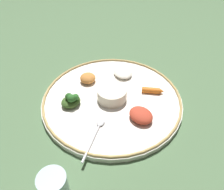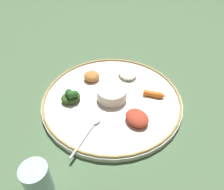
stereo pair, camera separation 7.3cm
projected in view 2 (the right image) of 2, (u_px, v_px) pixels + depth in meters
ground_plane at (112, 102)px, 0.76m from camera, size 2.40×2.40×0.00m
platter at (112, 100)px, 0.75m from camera, size 0.46×0.46×0.02m
platter_rim at (112, 98)px, 0.74m from camera, size 0.45×0.45×0.01m
center_bowl at (112, 93)px, 0.73m from camera, size 0.10×0.10×0.04m
spoon at (90, 129)px, 0.64m from camera, size 0.09×0.15×0.01m
greens_pile at (71, 96)px, 0.72m from camera, size 0.06×0.07×0.05m
carrot_near_spoon at (154, 94)px, 0.74m from camera, size 0.07×0.06×0.02m
mound_berbere_red at (136, 118)px, 0.66m from camera, size 0.08×0.06×0.03m
mound_rice_white at (127, 74)px, 0.83m from camera, size 0.09×0.08×0.02m
mound_squash at (92, 76)px, 0.81m from camera, size 0.06×0.06×0.03m
drinking_glass at (38, 182)px, 0.51m from camera, size 0.06×0.06×0.10m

